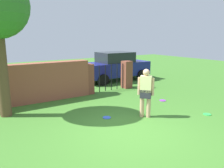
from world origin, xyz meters
TOP-DOWN VIEW (x-y plane):
  - ground_plane at (0.00, 0.00)m, footprint 40.00×40.00m
  - brick_wall at (-1.50, 4.56)m, footprint 4.88×0.50m
  - person at (1.19, 0.76)m, footprint 0.40×0.43m
  - fence_gate at (2.17, 4.56)m, footprint 2.70×0.44m
  - car at (3.92, 6.54)m, footprint 4.20×1.92m
  - frisbee_purple at (3.10, 1.79)m, footprint 0.27×0.27m
  - frisbee_blue at (0.07, 1.38)m, footprint 0.27×0.27m
  - frisbee_green at (3.13, -0.27)m, footprint 0.27×0.27m

SIDE VIEW (x-z plane):
  - ground_plane at x=0.00m, z-range 0.00..0.00m
  - frisbee_purple at x=3.10m, z-range 0.00..0.02m
  - frisbee_blue at x=0.07m, z-range 0.00..0.02m
  - frisbee_green at x=3.13m, z-range 0.00..0.02m
  - fence_gate at x=2.17m, z-range 0.00..1.40m
  - brick_wall at x=-1.50m, z-range 0.00..1.60m
  - car at x=3.92m, z-range 0.00..1.72m
  - person at x=1.19m, z-range 0.09..1.71m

